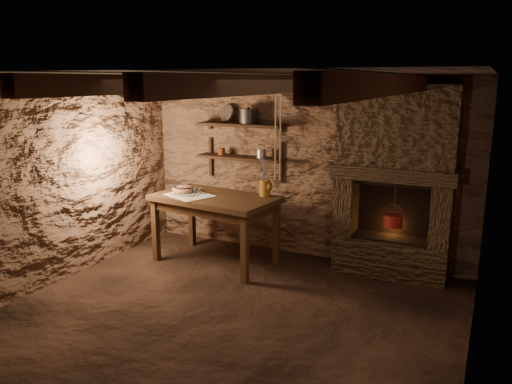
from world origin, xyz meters
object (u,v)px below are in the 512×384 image
at_px(work_table, 215,227).
at_px(iron_stockpot, 248,117).
at_px(stoneware_jug, 265,180).
at_px(wooden_bowl, 184,189).
at_px(red_pot, 393,220).

distance_m(work_table, iron_stockpot, 1.53).
xyz_separation_m(stoneware_jug, wooden_bowl, (-1.06, -0.27, -0.17)).
distance_m(stoneware_jug, red_pot, 1.65).
relative_size(stoneware_jug, red_pot, 0.91).
distance_m(work_table, wooden_bowl, 0.66).
height_order(stoneware_jug, red_pot, stoneware_jug).
bearing_deg(iron_stockpot, red_pot, -3.43).
distance_m(work_table, red_pot, 2.24).
xyz_separation_m(stoneware_jug, red_pot, (1.58, 0.25, -0.40)).
bearing_deg(stoneware_jug, iron_stockpot, 129.97).
distance_m(iron_stockpot, red_pot, 2.31).
bearing_deg(work_table, wooden_bowl, -174.55).
xyz_separation_m(wooden_bowl, iron_stockpot, (0.64, 0.64, 0.93)).
xyz_separation_m(work_table, stoneware_jug, (0.58, 0.28, 0.62)).
bearing_deg(work_table, iron_stockpot, 82.70).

